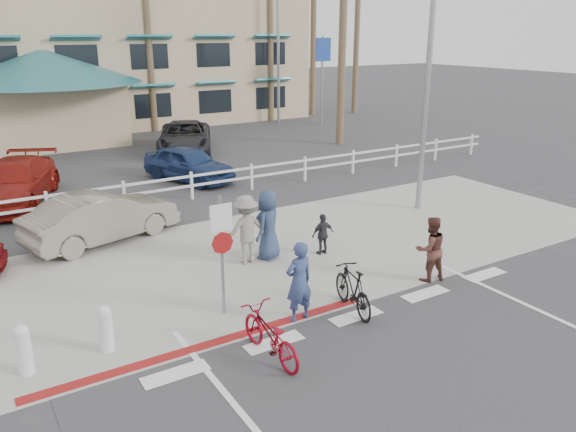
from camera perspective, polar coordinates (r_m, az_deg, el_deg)
ground at (r=11.69m, az=8.79°, el=-11.27°), size 140.00×140.00×0.00m
bike_path at (r=10.49m, az=16.08°, el=-15.57°), size 12.00×16.00×0.01m
sidewalk_plaza at (r=15.01m, az=-2.33°, el=-4.09°), size 22.00×7.00×0.01m
cross_street at (r=18.40m, az=-8.46°, el=0.00°), size 40.00×5.00×0.01m
parking_lot at (r=27.11m, az=-16.55°, el=5.39°), size 50.00×16.00×0.01m
curb_red at (r=11.17m, az=-7.56°, el=-12.66°), size 7.00×0.25×0.02m
rail_fence at (r=20.21m, az=-9.49°, el=3.09°), size 29.40×0.16×1.00m
building at (r=39.60m, az=-19.78°, el=17.22°), size 28.00×16.00×11.30m
sign_post at (r=11.61m, az=-6.75°, el=-3.44°), size 0.50×0.10×2.90m
bollard_0 at (r=11.14m, az=-18.02°, el=-10.81°), size 0.26×0.26×0.95m
bollard_1 at (r=10.98m, az=-25.24°, el=-12.20°), size 0.26×0.26×0.95m
streetlight_0 at (r=18.69m, az=14.05°, el=14.05°), size 0.60×2.00×9.00m
streetlight_1 at (r=36.78m, az=-1.00°, el=16.82°), size 0.60×2.00×9.50m
info_sign at (r=36.29m, az=3.47°, el=13.69°), size 1.20×0.16×5.60m
palm_5 at (r=34.36m, az=-14.18°, el=19.12°), size 4.00×4.00×13.00m
palm_7 at (r=37.65m, az=-1.85°, el=20.28°), size 4.00×4.00×14.00m
palm_8 at (r=40.64m, az=2.63°, el=20.83°), size 4.00×4.00×15.00m
palm_9 at (r=41.57m, az=7.06°, el=19.28°), size 4.00×4.00×13.00m
palm_11 at (r=29.58m, az=5.66°, el=20.73°), size 4.00×4.00×14.00m
bike_red at (r=10.41m, az=-1.87°, el=-12.00°), size 0.70×1.83×0.95m
rider_red at (r=11.50m, az=1.11°, el=-6.70°), size 0.65×0.45×1.73m
bike_black at (r=12.09m, az=6.60°, el=-7.40°), size 0.82×1.75×1.02m
rider_black at (r=13.76m, az=14.26°, el=-3.27°), size 0.89×0.75×1.60m
pedestrian_a at (r=14.33m, az=-4.29°, el=-1.39°), size 1.20×0.72×1.81m
pedestrian_child at (r=14.98m, az=3.57°, el=-1.86°), size 0.67×0.29×1.13m
pedestrian_b at (r=14.58m, az=-2.02°, el=-0.91°), size 1.08×1.00×1.85m
car_white_sedan at (r=16.71m, az=-18.37°, el=-0.10°), size 4.58×2.68×1.43m
lot_car_1 at (r=21.56m, az=-26.07°, el=3.08°), size 3.99×5.53×1.49m
lot_car_2 at (r=22.72m, az=-10.06°, el=5.24°), size 2.98×4.36×1.38m
lot_car_5 at (r=28.28m, az=-10.44°, el=7.89°), size 4.42×5.89×1.49m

